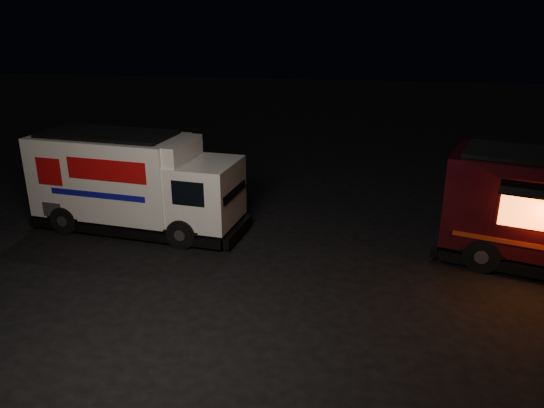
{
  "coord_description": "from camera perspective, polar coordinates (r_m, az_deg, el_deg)",
  "views": [
    {
      "loc": [
        2.43,
        -10.84,
        6.1
      ],
      "look_at": [
        0.35,
        2.0,
        1.34
      ],
      "focal_mm": 35.0,
      "sensor_mm": 36.0,
      "label": 1
    }
  ],
  "objects": [
    {
      "name": "white_truck",
      "position": [
        15.82,
        -14.26,
        2.28
      ],
      "size": [
        6.49,
        2.89,
        2.85
      ],
      "primitive_type": null,
      "rotation": [
        0.0,
        0.0,
        -0.12
      ],
      "color": "silver",
      "rests_on": "ground"
    },
    {
      "name": "ground",
      "position": [
        12.67,
        -3.06,
        -8.69
      ],
      "size": [
        80.0,
        80.0,
        0.0
      ],
      "primitive_type": "plane",
      "color": "black",
      "rests_on": "ground"
    }
  ]
}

